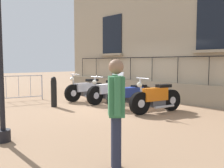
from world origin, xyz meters
name	(u,v)px	position (x,y,z in m)	size (l,w,h in m)	color
ground_plane	(112,106)	(0.00, 0.00, 0.00)	(60.00, 60.00, 0.00)	#9E7A5B
building_facade	(159,7)	(-2.70, 0.00, 3.89)	(0.82, 11.70, 8.02)	tan
motorcycle_silver	(86,90)	(-0.15, -1.73, 0.45)	(2.00, 0.66, 1.12)	black
motorcycle_white	(107,92)	(-0.35, -0.64, 0.44)	(1.96, 0.64, 1.05)	black
motorcycle_blue	(132,95)	(-0.32, 0.66, 0.44)	(2.06, 0.70, 1.26)	black
motorcycle_orange	(156,99)	(-0.25, 1.76, 0.44)	(1.95, 0.72, 1.11)	black
crowd_barrier	(12,87)	(2.19, -3.50, 0.57)	(2.34, 0.59, 1.05)	#B7B7BF
bollard	(54,92)	(1.58, -1.31, 0.54)	(0.20, 0.20, 1.07)	black
pedestrian_standing	(116,108)	(3.51, 3.89, 0.91)	(0.40, 0.43, 1.62)	#23283D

